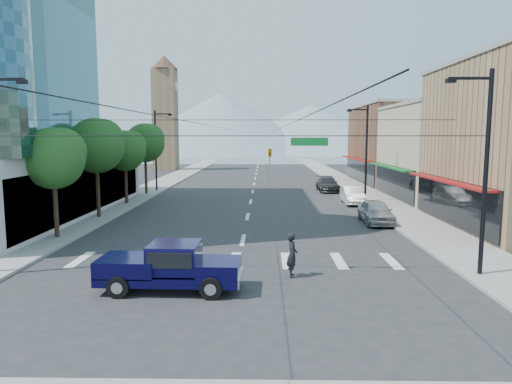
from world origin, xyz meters
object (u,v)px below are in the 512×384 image
parked_car_mid (352,195)px  pickup_truck (169,266)px  parked_car_far (328,184)px  pedestrian (292,255)px  parked_car_near (376,212)px

parked_car_mid → pickup_truck: bearing=-115.0°
pickup_truck → parked_car_far: size_ratio=1.07×
pedestrian → parked_car_mid: (6.90, 22.00, -0.18)m
pickup_truck → parked_car_far: pickup_truck is taller
pedestrian → parked_car_near: bearing=-28.6°
parked_car_near → parked_car_mid: size_ratio=1.00×
parked_car_near → parked_car_far: 18.98m
pickup_truck → pedestrian: (5.05, 1.87, -0.02)m
parked_car_far → parked_car_mid: bearing=-84.5°
parked_car_mid → parked_car_far: (-0.95, 9.57, -0.01)m
pedestrian → parked_car_mid: size_ratio=0.40×
parked_car_near → pedestrian: bearing=-117.7°
pickup_truck → parked_car_mid: pickup_truck is taller
parked_car_mid → parked_car_far: bearing=97.2°
pickup_truck → parked_car_near: (11.81, 14.49, -0.18)m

